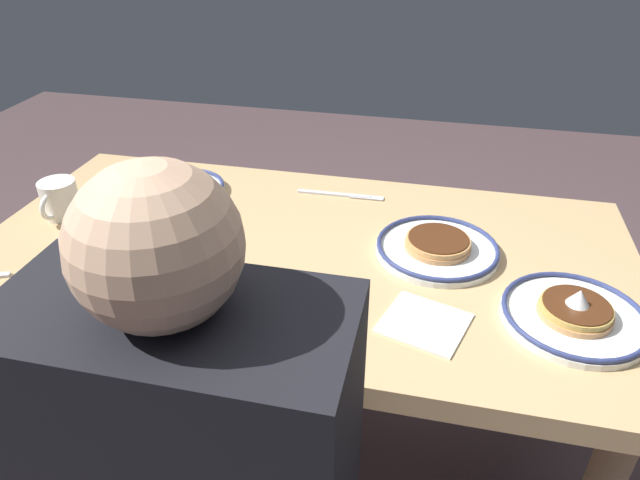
{
  "coord_description": "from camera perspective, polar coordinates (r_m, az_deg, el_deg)",
  "views": [
    {
      "loc": [
        -0.28,
        1.06,
        1.44
      ],
      "look_at": [
        -0.04,
        0.0,
        0.77
      ],
      "focal_mm": 31.88,
      "sensor_mm": 36.0,
      "label": 1
    }
  ],
  "objects": [
    {
      "name": "ground_plane",
      "position": [
        1.8,
        -1.45,
        -20.99
      ],
      "size": [
        6.0,
        6.0,
        0.0
      ],
      "primitive_type": "plane",
      "color": "#49383A"
    },
    {
      "name": "dining_table",
      "position": [
        1.35,
        -1.82,
        -4.1
      ],
      "size": [
        1.49,
        0.78,
        0.74
      ],
      "color": "tan",
      "rests_on": "ground_plane"
    },
    {
      "name": "plate_near_main",
      "position": [
        1.3,
        11.69,
        -0.72
      ],
      "size": [
        0.27,
        0.27,
        0.04
      ],
      "color": "white",
      "rests_on": "dining_table"
    },
    {
      "name": "plate_center_pancakes",
      "position": [
        1.57,
        -13.65,
        5.01
      ],
      "size": [
        0.23,
        0.23,
        0.04
      ],
      "color": "white",
      "rests_on": "dining_table"
    },
    {
      "name": "plate_far_companion",
      "position": [
        1.18,
        24.15,
        -6.83
      ],
      "size": [
        0.27,
        0.27,
        0.07
      ],
      "color": "white",
      "rests_on": "dining_table"
    },
    {
      "name": "plate_far_side",
      "position": [
        1.28,
        -15.97,
        -1.81
      ],
      "size": [
        0.22,
        0.22,
        0.05
      ],
      "color": "silver",
      "rests_on": "dining_table"
    },
    {
      "name": "coffee_mug",
      "position": [
        1.54,
        -24.7,
        3.78
      ],
      "size": [
        0.09,
        0.12,
        0.09
      ],
      "color": "white",
      "rests_on": "dining_table"
    },
    {
      "name": "paper_napkin",
      "position": [
        1.1,
        10.42,
        -8.19
      ],
      "size": [
        0.19,
        0.18,
        0.0
      ],
      "primitive_type": "cube",
      "rotation": [
        0.0,
        0.0,
        -0.3
      ],
      "color": "white",
      "rests_on": "dining_table"
    },
    {
      "name": "butter_knife",
      "position": [
        1.52,
        2.06,
        4.56
      ],
      "size": [
        0.23,
        0.02,
        0.01
      ],
      "color": "silver",
      "rests_on": "dining_table"
    }
  ]
}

